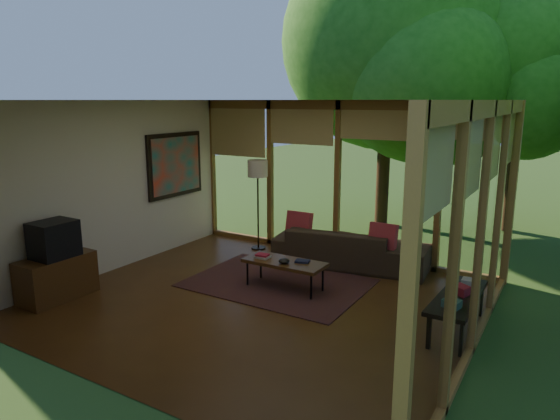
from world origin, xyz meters
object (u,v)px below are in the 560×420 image
Objects in this scene: media_cabinet at (57,277)px; side_console at (449,297)px; floor_lamp at (258,174)px; television at (54,239)px; coffee_table at (285,263)px; sofa at (340,247)px.

media_cabinet reaches higher than side_console.
floor_lamp is 4.22m from side_console.
television is 0.46× the size of coffee_table.
media_cabinet is at bearing -159.77° from side_console.
television is 3.19m from coffee_table.
floor_lamp reaches higher than side_console.
floor_lamp is at bearing 156.98° from side_console.
sofa is 2.00m from floor_lamp.
television is (0.02, 0.00, 0.55)m from media_cabinet.
television is 0.39× the size of side_console.
media_cabinet is 0.55m from television.
media_cabinet is (-2.77, -3.32, -0.01)m from sofa.
side_console is at bearing 20.31° from television.
television is 0.33× the size of floor_lamp.
floor_lamp is (1.08, 3.40, 0.56)m from television.
coffee_table is (2.53, 1.92, 0.09)m from media_cabinet.
media_cabinet is 0.61× the size of floor_lamp.
sofa is 1.79× the size of coffee_table.
sofa is 4.35m from television.
sofa reaches higher than coffee_table.
floor_lamp is 1.18× the size of side_console.
coffee_table is 2.35m from side_console.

